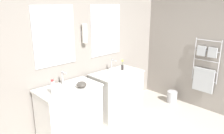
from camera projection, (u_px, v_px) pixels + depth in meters
The scene contains 11 objects.
wall_back at pixel (69, 47), 3.48m from camera, with size 5.80×0.17×2.60m.
wall_right at pixel (198, 41), 4.12m from camera, with size 0.13×3.99×2.60m.
vanity_left at pixel (71, 111), 3.32m from camera, with size 0.93×0.60×0.79m.
vanity_right at pixel (118, 93), 4.01m from camera, with size 0.93×0.60×0.79m.
faucet_left at pixel (63, 78), 3.30m from camera, with size 0.17×0.13×0.22m.
faucet_right at pixel (112, 65), 3.98m from camera, with size 0.17×0.13×0.22m.
toiletry_bottle at pixel (53, 88), 2.95m from camera, with size 0.06×0.06×0.22m.
amenity_bowl at pixel (81, 85), 3.21m from camera, with size 0.15×0.15×0.09m.
flower_vase at pixel (122, 66), 4.04m from camera, with size 0.05×0.05×0.20m.
soap_dish at pixel (112, 77), 3.63m from camera, with size 0.11×0.08×0.04m.
waste_bin at pixel (172, 97), 4.51m from camera, with size 0.20×0.20×0.24m.
Camera 1 is at (-1.87, -0.93, 2.00)m, focal length 35.00 mm.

